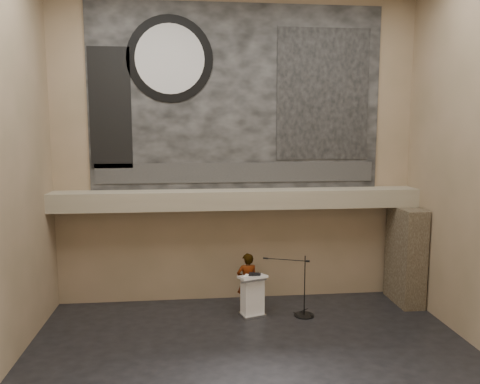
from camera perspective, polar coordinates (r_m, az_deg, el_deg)
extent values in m
plane|color=black|center=(10.30, 2.00, -20.46)|extent=(10.00, 10.00, 0.00)
cube|color=#7E6D50|center=(13.06, -0.37, 5.04)|extent=(10.00, 0.02, 8.50)
cube|color=#7E6D50|center=(5.18, 8.42, 0.84)|extent=(10.00, 0.02, 8.50)
cube|color=gray|center=(12.79, -0.19, -0.87)|extent=(10.00, 0.80, 0.50)
cylinder|color=#B2893D|center=(12.73, -7.36, -2.26)|extent=(0.04, 0.04, 0.06)
cylinder|color=#B2893D|center=(13.12, 8.12, -1.97)|extent=(0.04, 0.04, 0.06)
cube|color=black|center=(13.04, -0.36, 11.41)|extent=(8.00, 0.05, 5.00)
cube|color=#2B2B2B|center=(13.03, -0.34, 2.39)|extent=(7.76, 0.02, 0.55)
cylinder|color=black|center=(13.05, -8.55, 15.74)|extent=(2.30, 0.02, 2.30)
cylinder|color=silver|center=(13.03, -8.55, 15.75)|extent=(1.84, 0.02, 1.84)
cube|color=black|center=(13.46, 10.09, 11.61)|extent=(2.60, 0.02, 3.60)
cube|color=black|center=(13.09, -15.55, 9.80)|extent=(1.10, 0.02, 3.20)
cube|color=#3E3426|center=(13.96, 19.53, -7.30)|extent=(0.60, 1.40, 2.70)
cube|color=silver|center=(12.64, 1.51, -14.71)|extent=(0.71, 0.62, 0.08)
cube|color=white|center=(12.45, 1.52, -12.50)|extent=(0.62, 0.51, 0.96)
cube|color=white|center=(12.26, 1.54, -10.29)|extent=(0.79, 0.66, 0.13)
cube|color=black|center=(12.29, 1.80, -10.01)|extent=(0.35, 0.30, 0.04)
cube|color=white|center=(12.24, 0.99, -10.16)|extent=(0.28, 0.32, 0.00)
imported|color=silver|center=(12.77, 0.89, -10.89)|extent=(0.61, 0.44, 1.57)
cylinder|color=black|center=(12.78, 7.81, -14.66)|extent=(0.52, 0.52, 0.02)
cylinder|color=black|center=(12.50, 7.88, -11.28)|extent=(0.03, 0.03, 1.62)
cylinder|color=black|center=(12.36, 5.53, -8.20)|extent=(1.09, 0.42, 0.02)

